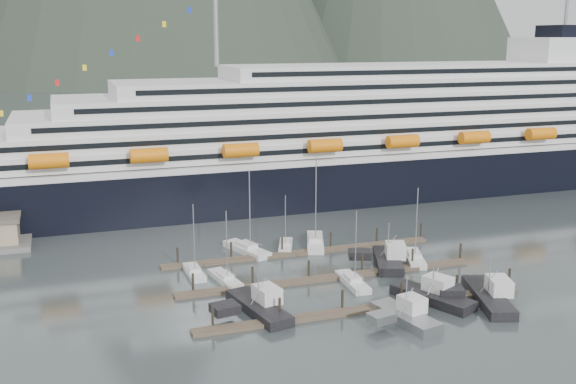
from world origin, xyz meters
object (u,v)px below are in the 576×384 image
at_px(cruise_ship, 383,142).
at_px(sailboat_e, 247,250).
at_px(sailboat_a, 194,273).
at_px(sailboat_g, 315,243).
at_px(sailboat_c, 353,282).
at_px(trawler_e, 387,259).
at_px(sailboat_b, 225,279).
at_px(trawler_a, 258,306).
at_px(trawler_b, 405,316).
at_px(sailboat_f, 286,246).
at_px(sailboat_h, 414,259).
at_px(trawler_d, 432,296).
at_px(trawler_c, 487,295).

xyz_separation_m(cruise_ship, sailboat_e, (-43.55, -34.95, -11.60)).
height_order(sailboat_a, sailboat_g, sailboat_g).
height_order(sailboat_c, trawler_e, sailboat_c).
distance_m(sailboat_b, sailboat_e, 14.65).
distance_m(sailboat_a, trawler_a, 18.15).
xyz_separation_m(sailboat_c, trawler_a, (-16.50, -5.39, 0.51)).
relative_size(sailboat_g, trawler_e, 1.34).
bearing_deg(sailboat_a, trawler_b, -140.48).
bearing_deg(sailboat_e, sailboat_f, -109.43).
xyz_separation_m(sailboat_f, trawler_b, (4.62, -35.02, 0.51)).
distance_m(sailboat_h, trawler_e, 5.22).
bearing_deg(trawler_b, sailboat_c, -9.36).
height_order(sailboat_h, trawler_d, sailboat_h).
height_order(trawler_d, trawler_e, trawler_e).
distance_m(cruise_ship, trawler_e, 55.36).
xyz_separation_m(sailboat_g, trawler_a, (-18.36, -25.76, 0.47)).
bearing_deg(trawler_b, sailboat_a, 27.68).
height_order(trawler_c, trawler_e, trawler_e).
relative_size(sailboat_f, trawler_a, 0.74).
height_order(sailboat_c, sailboat_f, sailboat_c).
xyz_separation_m(sailboat_g, trawler_d, (5.86, -30.20, 0.47)).
bearing_deg(sailboat_g, sailboat_e, 110.10).
relative_size(trawler_a, trawler_b, 1.22).
bearing_deg(trawler_c, sailboat_f, 47.78).
distance_m(sailboat_b, sailboat_c, 19.37).
height_order(cruise_ship, sailboat_e, cruise_ship).
xyz_separation_m(cruise_ship, trawler_b, (-31.80, -69.97, -11.15)).
distance_m(sailboat_b, trawler_e, 26.93).
relative_size(trawler_c, trawler_e, 1.17).
height_order(trawler_c, trawler_d, trawler_d).
height_order(sailboat_a, trawler_e, sailboat_a).
distance_m(sailboat_g, trawler_b, 35.00).
height_order(sailboat_b, sailboat_h, sailboat_h).
distance_m(sailboat_f, trawler_c, 37.69).
relative_size(sailboat_h, trawler_d, 1.04).
relative_size(sailboat_b, sailboat_g, 0.70).
bearing_deg(sailboat_a, trawler_d, -127.36).
bearing_deg(trawler_a, cruise_ship, -50.39).
bearing_deg(sailboat_a, trawler_a, -163.99).
distance_m(cruise_ship, sailboat_g, 48.03).
bearing_deg(sailboat_h, sailboat_e, 80.97).
height_order(sailboat_a, trawler_b, sailboat_a).
height_order(sailboat_c, trawler_b, sailboat_c).
bearing_deg(cruise_ship, sailboat_f, -136.18).
relative_size(cruise_ship, sailboat_a, 17.46).
bearing_deg(sailboat_h, sailboat_a, 101.23).
bearing_deg(cruise_ship, trawler_c, -104.46).
relative_size(sailboat_c, trawler_d, 0.95).
distance_m(sailboat_b, trawler_a, 12.99).
height_order(sailboat_a, sailboat_e, sailboat_e).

